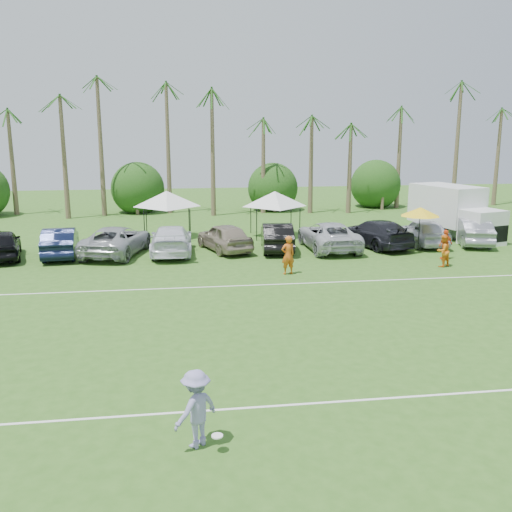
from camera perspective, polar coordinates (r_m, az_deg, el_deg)
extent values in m
plane|color=#315D1B|center=(14.03, 4.72, -18.38)|extent=(120.00, 120.00, 0.00)
cube|color=white|center=(15.74, 3.06, -14.68)|extent=(80.00, 0.10, 0.01)
cube|color=white|center=(26.85, -1.89, -3.00)|extent=(80.00, 0.10, 0.01)
cone|color=brown|center=(50.61, -18.88, 9.40)|extent=(0.44, 0.44, 10.00)
cone|color=brown|center=(50.02, -14.35, 10.23)|extent=(0.44, 0.44, 11.00)
cone|color=brown|center=(49.83, -9.63, 8.70)|extent=(0.44, 0.44, 8.00)
cone|color=brown|center=(49.87, -4.99, 9.41)|extent=(0.44, 0.44, 9.00)
cone|color=brown|center=(50.23, -0.37, 10.05)|extent=(0.44, 0.44, 10.00)
cone|color=brown|center=(50.90, 4.17, 10.61)|extent=(0.44, 0.44, 11.00)
cone|color=brown|center=(52.26, 9.58, 8.88)|extent=(0.44, 0.44, 8.00)
cone|color=brown|center=(53.95, 14.73, 9.28)|extent=(0.44, 0.44, 9.00)
cone|color=brown|center=(56.05, 19.55, 9.60)|extent=(0.44, 0.44, 10.00)
cone|color=brown|center=(57.98, 23.14, 9.89)|extent=(0.44, 0.44, 11.00)
cylinder|color=brown|center=(51.23, -11.71, 5.01)|extent=(0.30, 0.30, 1.40)
sphere|color=#184112|center=(51.10, -11.77, 6.23)|extent=(4.00, 4.00, 4.00)
cylinder|color=brown|center=(51.88, 1.69, 5.35)|extent=(0.30, 0.30, 1.40)
sphere|color=#184112|center=(51.75, 1.69, 6.56)|extent=(4.00, 4.00, 4.00)
cylinder|color=brown|center=(54.47, 12.16, 5.42)|extent=(0.30, 0.30, 1.40)
sphere|color=#184112|center=(54.35, 12.21, 6.57)|extent=(4.00, 4.00, 4.00)
imported|color=#CE5B16|center=(28.84, 3.21, 0.09)|extent=(0.82, 0.65, 1.98)
imported|color=orange|center=(31.99, 18.20, 0.50)|extent=(1.04, 0.94, 1.74)
imported|color=#FA551B|center=(33.88, 18.42, 1.09)|extent=(1.07, 0.76, 1.69)
cube|color=silver|center=(41.26, 18.50, 4.90)|extent=(3.87, 5.39, 2.64)
cube|color=silver|center=(39.02, 21.71, 2.68)|extent=(2.85, 2.49, 2.21)
cube|color=black|center=(38.54, 22.51, 2.02)|extent=(2.42, 0.97, 1.05)
cube|color=#E5590C|center=(42.23, 19.79, 4.31)|extent=(0.48, 1.63, 0.95)
cylinder|color=black|center=(38.53, 20.32, 1.72)|extent=(0.57, 1.00, 0.95)
cylinder|color=black|center=(40.02, 22.49, 1.92)|extent=(0.57, 1.00, 0.95)
cylinder|color=black|center=(41.75, 16.10, 2.79)|extent=(0.57, 1.00, 0.95)
cylinder|color=black|center=(43.13, 18.25, 2.95)|extent=(0.57, 1.00, 0.95)
cylinder|color=black|center=(37.74, -11.10, 2.95)|extent=(0.06, 0.06, 2.11)
cylinder|color=black|center=(37.70, -6.60, 3.09)|extent=(0.06, 0.06, 2.11)
cylinder|color=black|center=(40.66, -10.91, 3.64)|extent=(0.06, 0.06, 2.11)
cylinder|color=black|center=(40.62, -6.72, 3.77)|extent=(0.06, 0.06, 2.11)
pyramid|color=white|center=(38.88, -8.94, 6.45)|extent=(4.56, 4.56, 1.05)
cylinder|color=black|center=(37.49, 0.07, 3.09)|extent=(0.06, 0.06, 2.07)
cylinder|color=black|center=(38.00, 4.40, 3.18)|extent=(0.06, 0.06, 2.07)
cylinder|color=black|center=(40.32, -0.52, 3.76)|extent=(0.06, 0.06, 2.07)
cylinder|color=black|center=(40.80, 3.52, 3.84)|extent=(0.06, 0.06, 2.07)
pyramid|color=white|center=(38.85, 1.89, 6.49)|extent=(4.46, 4.46, 1.03)
cylinder|color=black|center=(35.83, 16.00, 2.40)|extent=(0.05, 0.05, 2.37)
cone|color=yellow|center=(35.65, 16.11, 4.28)|extent=(2.37, 2.37, 0.54)
imported|color=#8D88C0|center=(13.62, -6.01, -14.94)|extent=(1.37, 1.30, 1.87)
cylinder|color=white|center=(13.58, -3.90, -17.50)|extent=(0.27, 0.27, 0.03)
imported|color=black|center=(35.35, -24.10, 1.09)|extent=(3.05, 5.27, 1.69)
imported|color=black|center=(34.79, -18.99, 1.34)|extent=(2.31, 5.28, 1.69)
imported|color=#9FA1A6|center=(34.33, -13.78, 1.52)|extent=(4.23, 6.58, 1.69)
imported|color=white|center=(33.92, -8.47, 1.62)|extent=(2.50, 5.87, 1.69)
imported|color=gray|center=(34.48, -3.19, 1.91)|extent=(3.45, 5.33, 1.69)
imported|color=black|center=(34.61, 2.10, 1.96)|extent=(2.34, 5.29, 1.69)
imported|color=#BBBDC2|center=(35.13, 7.26, 2.03)|extent=(2.92, 6.13, 1.69)
imported|color=black|center=(36.48, 11.91, 2.25)|extent=(3.71, 6.22, 1.69)
imported|color=silver|center=(37.76, 16.40, 2.35)|extent=(2.21, 5.04, 1.69)
imported|color=gray|center=(39.02, 20.77, 2.36)|extent=(3.13, 5.42, 1.69)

